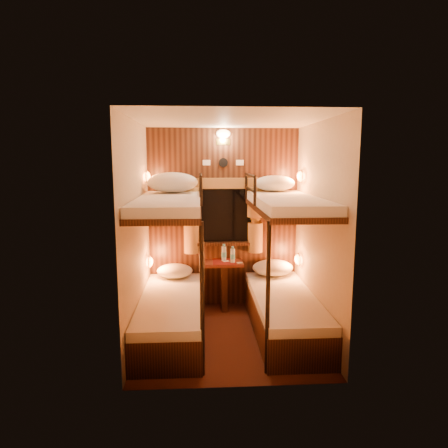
{
  "coord_description": "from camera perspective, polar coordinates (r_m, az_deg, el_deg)",
  "views": [
    {
      "loc": [
        -0.31,
        -4.29,
        1.98
      ],
      "look_at": [
        -0.04,
        0.15,
        1.27
      ],
      "focal_mm": 32.0,
      "sensor_mm": 36.0,
      "label": 1
    }
  ],
  "objects": [
    {
      "name": "bunk_left",
      "position": [
        4.6,
        -7.59,
        -9.01
      ],
      "size": [
        0.72,
        1.9,
        1.82
      ],
      "color": "black",
      "rests_on": "floor"
    },
    {
      "name": "pillow_upper_left",
      "position": [
        4.98,
        -7.4,
        5.93
      ],
      "size": [
        0.63,
        0.45,
        0.25
      ],
      "primitive_type": "ellipsoid",
      "color": "white",
      "rests_on": "bunk_left"
    },
    {
      "name": "table",
      "position": [
        5.38,
        0.0,
        -7.82
      ],
      "size": [
        0.5,
        0.34,
        0.66
      ],
      "color": "#5C1B15",
      "rests_on": "floor"
    },
    {
      "name": "curtains",
      "position": [
        5.32,
        -0.08,
        1.34
      ],
      "size": [
        1.1,
        0.22,
        1.0
      ],
      "color": "olive",
      "rests_on": "back_panel"
    },
    {
      "name": "ceiling",
      "position": [
        4.32,
        0.7,
        14.66
      ],
      "size": [
        2.1,
        2.1,
        0.0
      ],
      "primitive_type": "plane",
      "rotation": [
        3.14,
        0.0,
        0.0
      ],
      "color": "silver",
      "rests_on": "wall_back"
    },
    {
      "name": "wall_left",
      "position": [
        4.41,
        -12.39,
        -1.31
      ],
      "size": [
        0.0,
        2.4,
        2.4
      ],
      "primitive_type": "plane",
      "rotation": [
        1.57,
        0.0,
        1.57
      ],
      "color": "#C6B293",
      "rests_on": "floor"
    },
    {
      "name": "bottle_right",
      "position": [
        5.24,
        1.25,
        -4.54
      ],
      "size": [
        0.06,
        0.06,
        0.22
      ],
      "rotation": [
        0.0,
        0.0,
        -0.2
      ],
      "color": "#99BFE5",
      "rests_on": "table"
    },
    {
      "name": "sachet_b",
      "position": [
        5.32,
        0.31,
        -5.35
      ],
      "size": [
        0.1,
        0.09,
        0.01
      ],
      "primitive_type": "cube",
      "rotation": [
        0.0,
        0.0,
        0.38
      ],
      "color": "silver",
      "rests_on": "table"
    },
    {
      "name": "wall_back",
      "position": [
        5.41,
        -0.13,
        0.79
      ],
      "size": [
        2.4,
        0.0,
        2.4
      ],
      "primitive_type": "plane",
      "rotation": [
        1.57,
        0.0,
        0.0
      ],
      "color": "#C6B293",
      "rests_on": "floor"
    },
    {
      "name": "wall_front",
      "position": [
        3.35,
        1.96,
        -4.39
      ],
      "size": [
        2.4,
        0.0,
        2.4
      ],
      "primitive_type": "plane",
      "rotation": [
        -1.57,
        0.0,
        0.0
      ],
      "color": "#C6B293",
      "rests_on": "floor"
    },
    {
      "name": "pillow_lower_left",
      "position": [
        5.3,
        -7.05,
        -6.66
      ],
      "size": [
        0.47,
        0.33,
        0.18
      ],
      "primitive_type": "ellipsoid",
      "color": "white",
      "rests_on": "bunk_left"
    },
    {
      "name": "bunk_right",
      "position": [
        4.68,
        8.62,
        -8.69
      ],
      "size": [
        0.72,
        1.9,
        1.82
      ],
      "color": "black",
      "rests_on": "floor"
    },
    {
      "name": "floor",
      "position": [
        4.73,
        0.64,
        -15.64
      ],
      "size": [
        2.1,
        2.1,
        0.0
      ],
      "primitive_type": "plane",
      "color": "#37150F",
      "rests_on": "ground"
    },
    {
      "name": "back_fixtures",
      "position": [
        5.31,
        -0.1,
        11.96
      ],
      "size": [
        0.54,
        0.09,
        0.48
      ],
      "color": "black",
      "rests_on": "back_panel"
    },
    {
      "name": "reading_lamps",
      "position": [
        5.05,
        0.1,
        0.67
      ],
      "size": [
        2.0,
        0.2,
        1.25
      ],
      "color": "orange",
      "rests_on": "wall_left"
    },
    {
      "name": "wall_right",
      "position": [
        4.55,
        13.33,
        -1.03
      ],
      "size": [
        0.0,
        2.4,
        2.4
      ],
      "primitive_type": "plane",
      "rotation": [
        1.57,
        0.0,
        -1.57
      ],
      "color": "#C6B293",
      "rests_on": "floor"
    },
    {
      "name": "sachet_a",
      "position": [
        5.26,
        2.25,
        -5.54
      ],
      "size": [
        0.08,
        0.07,
        0.01
      ],
      "primitive_type": "cube",
      "rotation": [
        0.0,
        0.0,
        0.27
      ],
      "color": "silver",
      "rests_on": "table"
    },
    {
      "name": "pillow_upper_right",
      "position": [
        5.19,
        7.26,
        5.8
      ],
      "size": [
        0.52,
        0.37,
        0.2
      ],
      "primitive_type": "ellipsoid",
      "color": "white",
      "rests_on": "bunk_right"
    },
    {
      "name": "pillow_lower_right",
      "position": [
        5.39,
        6.97,
        -6.21
      ],
      "size": [
        0.54,
        0.39,
        0.21
      ],
      "primitive_type": "ellipsoid",
      "color": "white",
      "rests_on": "bunk_right"
    },
    {
      "name": "back_panel",
      "position": [
        5.39,
        -0.12,
        0.76
      ],
      "size": [
        2.0,
        0.03,
        2.4
      ],
      "primitive_type": "cube",
      "color": "black",
      "rests_on": "floor"
    },
    {
      "name": "window",
      "position": [
        5.36,
        -0.1,
        0.52
      ],
      "size": [
        1.0,
        0.12,
        0.79
      ],
      "color": "black",
      "rests_on": "back_panel"
    },
    {
      "name": "bottle_left",
      "position": [
        5.33,
        -0.01,
        -4.26
      ],
      "size": [
        0.07,
        0.07,
        0.23
      ],
      "rotation": [
        0.0,
        0.0,
        0.1
      ],
      "color": "#99BFE5",
      "rests_on": "table"
    }
  ]
}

